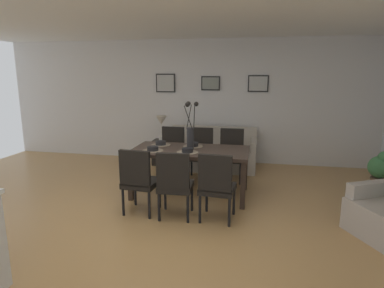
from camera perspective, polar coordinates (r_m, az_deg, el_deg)
ground_plane at (r=4.40m, az=-5.29°, el=-13.37°), size 9.00×9.00×0.00m
back_wall_panel at (r=7.17m, az=1.99°, el=7.39°), size 9.00×0.10×2.60m
ceiling_panel at (r=4.43m, az=-4.42°, el=21.82°), size 9.00×7.20×0.08m
dining_table at (r=5.12m, az=-0.29°, el=-1.76°), size 1.80×0.93×0.74m
dining_chair_near_left at (r=4.51m, az=-9.20°, el=-5.87°), size 0.47×0.47×0.92m
dining_chair_near_right at (r=6.10m, az=-3.56°, el=-0.98°), size 0.46×0.46×0.92m
dining_chair_far_left at (r=4.32m, az=-3.02°, el=-6.52°), size 0.47×0.47×0.92m
dining_chair_far_right at (r=5.99m, az=1.50°, el=-1.20°), size 0.44×0.44×0.92m
dining_chair_mid_left at (r=4.24m, az=4.28°, el=-6.90°), size 0.47×0.47×0.92m
dining_chair_mid_right at (r=5.94m, az=6.80°, el=-1.40°), size 0.44×0.44×0.92m
centerpiece_vase at (r=5.04m, az=-0.28°, el=2.21°), size 0.21×0.23×0.73m
placemat_near_left at (r=5.04m, az=-6.80°, el=-1.14°), size 0.32×0.32×0.01m
bowl_near_left at (r=5.03m, az=-6.81°, el=-0.73°), size 0.17×0.17×0.07m
placemat_near_right at (r=5.43m, az=-5.43°, el=-0.15°), size 0.32×0.32×0.01m
bowl_near_right at (r=5.42m, az=-5.44°, el=0.23°), size 0.17×0.17×0.07m
placemat_far_left at (r=4.90m, az=-0.79°, el=-1.44°), size 0.32×0.32×0.01m
bowl_far_left at (r=4.89m, az=-0.79°, el=-1.01°), size 0.17×0.17×0.07m
placemat_far_right at (r=5.30m, az=0.17°, el=-0.40°), size 0.32×0.32×0.01m
bowl_far_right at (r=5.29m, az=0.17°, el=-0.00°), size 0.17×0.17×0.07m
sofa at (r=6.76m, az=3.44°, el=-1.70°), size 1.78×0.84×0.80m
side_table at (r=7.00m, az=-5.22°, el=-1.41°), size 0.36×0.36×0.52m
table_lamp at (r=6.88m, az=-5.32°, el=3.73°), size 0.22×0.22×0.51m
framed_picture_left at (r=7.26m, az=-4.61°, el=10.48°), size 0.42×0.03×0.40m
framed_picture_center at (r=7.06m, az=3.24°, el=10.45°), size 0.40×0.03×0.30m
framed_picture_right at (r=6.98m, az=11.39°, el=10.22°), size 0.42×0.03×0.34m
potted_plant at (r=6.18m, az=29.79°, el=-3.75°), size 0.36×0.36×0.67m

